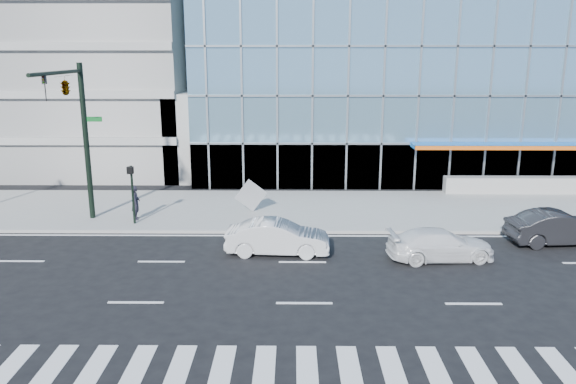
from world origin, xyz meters
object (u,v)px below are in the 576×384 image
white_sedan (278,237)px  white_suv (440,245)px  tilted_panel (251,195)px  dark_sedan (560,228)px  pedestrian (136,203)px  traffic_signal (72,106)px  ped_signal_post (132,186)px

white_sedan → white_suv: bearing=-92.2°
white_suv → tilted_panel: tilted_panel is taller
dark_sedan → tilted_panel: 15.37m
white_suv → pedestrian: (-14.49, 5.30, 0.39)m
white_suv → dark_sedan: bearing=-77.1°
white_suv → tilted_panel: (-8.61, 6.81, 0.40)m
traffic_signal → ped_signal_post: traffic_signal is taller
ped_signal_post → tilted_panel: ped_signal_post is taller
ped_signal_post → pedestrian: ped_signal_post is taller
traffic_signal → ped_signal_post: (2.50, 0.37, -4.02)m
traffic_signal → white_sedan: (9.92, -3.52, -5.42)m
white_suv → pedestrian: pedestrian is taller
ped_signal_post → white_sedan: 8.50m
white_sedan → dark_sedan: size_ratio=0.96×
white_suv → white_sedan: (-6.98, 0.63, 0.09)m
ped_signal_post → white_sedan: size_ratio=0.66×
ped_signal_post → tilted_panel: size_ratio=2.31×
white_suv → pedestrian: bearing=64.1°
pedestrian → white_sedan: bearing=-130.5°
pedestrian → traffic_signal: bearing=106.9°
white_suv → pedestrian: 15.44m
ped_signal_post → white_sedan: bearing=-27.7°
white_sedan → ped_signal_post: bearing=65.2°
traffic_signal → ped_signal_post: bearing=8.5°
traffic_signal → dark_sedan: size_ratio=1.69×
dark_sedan → ped_signal_post: bearing=77.9°
dark_sedan → pedestrian: pedestrian is taller
ped_signal_post → white_suv: (14.41, -4.52, -1.48)m
traffic_signal → white_suv: traffic_signal is taller
pedestrian → tilted_panel: (5.88, 1.51, 0.02)m
pedestrian → ped_signal_post: bearing=177.7°
traffic_signal → pedestrian: size_ratio=4.46×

